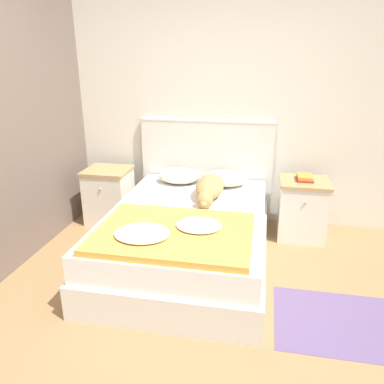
{
  "coord_description": "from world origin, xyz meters",
  "views": [
    {
      "loc": [
        0.5,
        -1.97,
        1.78
      ],
      "look_at": [
        -0.13,
        1.23,
        0.6
      ],
      "focal_mm": 35.0,
      "sensor_mm": 36.0,
      "label": 1
    }
  ],
  "objects_px": {
    "pillow_left": "(180,175)",
    "nightstand_right": "(302,209)",
    "dog": "(210,188)",
    "pillow_right": "(225,178)",
    "nightstand_left": "(109,195)",
    "book_stack": "(305,178)",
    "bed": "(188,236)"
  },
  "relations": [
    {
      "from": "pillow_left",
      "to": "nightstand_right",
      "type": "bearing_deg",
      "value": -2.17
    },
    {
      "from": "nightstand_right",
      "to": "dog",
      "type": "distance_m",
      "value": 1.02
    },
    {
      "from": "pillow_right",
      "to": "dog",
      "type": "bearing_deg",
      "value": -104.82
    },
    {
      "from": "nightstand_right",
      "to": "dog",
      "type": "xyz_separation_m",
      "value": [
        -0.91,
        -0.35,
        0.29
      ]
    },
    {
      "from": "pillow_right",
      "to": "dog",
      "type": "height_order",
      "value": "dog"
    },
    {
      "from": "dog",
      "to": "nightstand_left",
      "type": "bearing_deg",
      "value": 163.82
    },
    {
      "from": "nightstand_left",
      "to": "pillow_right",
      "type": "height_order",
      "value": "pillow_right"
    },
    {
      "from": "pillow_right",
      "to": "pillow_left",
      "type": "bearing_deg",
      "value": 180.0
    },
    {
      "from": "book_stack",
      "to": "pillow_right",
      "type": "bearing_deg",
      "value": 177.48
    },
    {
      "from": "dog",
      "to": "pillow_left",
      "type": "bearing_deg",
      "value": 134.18
    },
    {
      "from": "bed",
      "to": "nightstand_left",
      "type": "xyz_separation_m",
      "value": [
        -1.05,
        0.71,
        0.06
      ]
    },
    {
      "from": "nightstand_left",
      "to": "pillow_right",
      "type": "bearing_deg",
      "value": 2.17
    },
    {
      "from": "nightstand_left",
      "to": "pillow_left",
      "type": "distance_m",
      "value": 0.85
    },
    {
      "from": "pillow_right",
      "to": "dog",
      "type": "distance_m",
      "value": 0.41
    },
    {
      "from": "nightstand_right",
      "to": "pillow_right",
      "type": "distance_m",
      "value": 0.85
    },
    {
      "from": "dog",
      "to": "book_stack",
      "type": "distance_m",
      "value": 0.98
    },
    {
      "from": "bed",
      "to": "pillow_right",
      "type": "distance_m",
      "value": 0.86
    },
    {
      "from": "bed",
      "to": "pillow_left",
      "type": "height_order",
      "value": "pillow_left"
    },
    {
      "from": "bed",
      "to": "pillow_right",
      "type": "bearing_deg",
      "value": 72.18
    },
    {
      "from": "nightstand_right",
      "to": "book_stack",
      "type": "relative_size",
      "value": 2.95
    },
    {
      "from": "pillow_left",
      "to": "nightstand_left",
      "type": "bearing_deg",
      "value": -176.52
    },
    {
      "from": "nightstand_left",
      "to": "pillow_right",
      "type": "relative_size",
      "value": 1.32
    },
    {
      "from": "nightstand_left",
      "to": "pillow_left",
      "type": "relative_size",
      "value": 1.32
    },
    {
      "from": "bed",
      "to": "nightstand_right",
      "type": "xyz_separation_m",
      "value": [
        1.05,
        0.71,
        0.06
      ]
    },
    {
      "from": "nightstand_right",
      "to": "dog",
      "type": "height_order",
      "value": "dog"
    },
    {
      "from": "book_stack",
      "to": "pillow_left",
      "type": "bearing_deg",
      "value": 178.43
    },
    {
      "from": "bed",
      "to": "pillow_left",
      "type": "xyz_separation_m",
      "value": [
        -0.24,
        0.76,
        0.33
      ]
    },
    {
      "from": "nightstand_left",
      "to": "nightstand_right",
      "type": "xyz_separation_m",
      "value": [
        2.11,
        0.0,
        0.0
      ]
    },
    {
      "from": "bed",
      "to": "nightstand_right",
      "type": "bearing_deg",
      "value": 34.03
    },
    {
      "from": "nightstand_right",
      "to": "book_stack",
      "type": "height_order",
      "value": "book_stack"
    },
    {
      "from": "pillow_left",
      "to": "pillow_right",
      "type": "height_order",
      "value": "same"
    },
    {
      "from": "pillow_left",
      "to": "dog",
      "type": "xyz_separation_m",
      "value": [
        0.38,
        -0.4,
        0.02
      ]
    }
  ]
}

